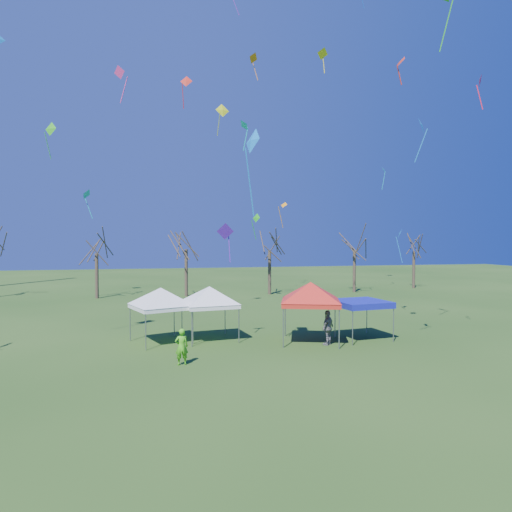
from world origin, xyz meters
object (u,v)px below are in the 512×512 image
Objects in this scene: tent_white_west at (161,291)px; tree_4 at (355,235)px; tent_red at (311,286)px; tree_5 at (414,238)px; tent_blue at (360,304)px; tent_white_mid at (209,290)px; person_grey at (328,328)px; tree_1 at (96,237)px; tree_3 at (270,235)px; tree_2 at (186,232)px; person_green at (182,347)px.

tree_4 is at bearing 43.90° from tent_white_west.
tent_red is (7.89, -1.76, 0.28)m from tent_white_west.
tent_blue is (-18.10, -23.49, -3.75)m from tree_5.
tent_white_mid reaches higher than tent_blue.
tree_4 is at bearing 47.68° from tent_white_mid.
tree_4 is at bearing -160.02° from person_grey.
tent_white_mid is at bearing 160.53° from tent_red.
tree_1 is 2.48× the size of tent_blue.
tent_white_west is at bearing -119.60° from tree_3.
tree_2 is 20.72m from tent_white_west.
tree_4 reaches higher than tent_red.
person_grey is at bearing -76.08° from tree_2.
person_green is (-10.51, -24.59, -5.27)m from tree_3.
tree_2 is 2.23× the size of tent_white_west.
tree_1 is 1.95× the size of tent_white_mid.
tree_3 is at bearing 66.38° from tent_white_mid.
person_grey is (-12.07, -22.43, -5.14)m from tree_4.
tent_red reaches higher than tent_blue.
tree_3 is 4.89× the size of person_green.
person_grey is at bearing -156.80° from tent_blue.
tree_4 is 8.62m from tree_5.
tree_2 is at bearing -117.81° from person_grey.
person_grey is at bearing -58.66° from tree_1.
tent_white_west is at bearing -142.92° from tree_5.
tree_4 is 4.28× the size of person_grey.
tent_white_mid is 1.27× the size of tent_blue.
tree_2 is at bearing -176.30° from tree_5.
tree_2 is 2.69× the size of tent_blue.
tent_red is (-21.10, -23.66, -2.68)m from tree_5.
tree_3 is 23.11m from tent_white_west.
tree_3 reaches higher than tree_4.
person_grey is (-2.75, -22.47, -5.16)m from tree_3.
tent_red is (-3.41, -21.64, -3.03)m from tree_3.
tent_white_west is 11.03m from tent_blue.
tent_white_west is (-11.30, -19.88, -3.31)m from tree_3.
tent_red is 2.51× the size of person_green.
tent_red is at bearing -131.73° from tree_5.
tent_blue reaches higher than person_grey.
tent_red is at bearing -12.56° from tent_white_west.
tent_white_west is (-2.90, -20.22, -3.52)m from tree_2.
tent_white_west is 8.08m from tent_red.
tree_2 reaches higher than tree_1.
tree_1 is at bearing 177.94° from tree_3.
tree_4 is at bearing -1.22° from tree_2.
tree_3 is 2.60× the size of tent_blue.
tent_white_mid is at bearing -117.86° from person_green.
tent_white_west is at bearing -87.23° from person_green.
tent_white_mid is 2.10× the size of person_grey.
tree_1 is 16.81m from tree_3.
tent_blue is at bearing -127.62° from tree_5.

